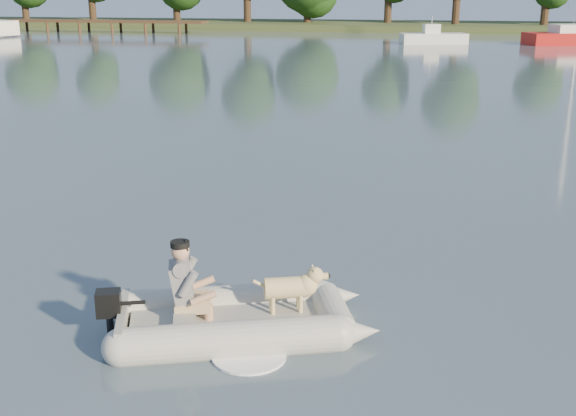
% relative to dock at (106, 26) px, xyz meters
% --- Properties ---
extents(water, '(160.00, 160.00, 0.00)m').
position_rel_dock_xyz_m(water, '(26.00, -52.00, -0.52)').
color(water, slate).
rests_on(water, ground).
extents(shore_bank, '(160.00, 12.00, 0.70)m').
position_rel_dock_xyz_m(shore_bank, '(26.00, 10.00, -0.27)').
color(shore_bank, '#47512D').
rests_on(shore_bank, water).
extents(dock, '(18.00, 2.00, 1.04)m').
position_rel_dock_xyz_m(dock, '(0.00, 0.00, 0.00)').
color(dock, '#4C331E').
rests_on(dock, water).
extents(dinghy, '(5.10, 4.55, 1.20)m').
position_rel_dock_xyz_m(dinghy, '(26.04, -52.63, -0.02)').
color(dinghy, '#A7A7A2').
rests_on(dinghy, water).
extents(man, '(0.76, 0.71, 0.92)m').
position_rel_dock_xyz_m(man, '(25.47, -52.79, 0.14)').
color(man, slate).
rests_on(man, dinghy).
extents(dog, '(0.85, 0.53, 0.53)m').
position_rel_dock_xyz_m(dog, '(26.55, -52.41, -0.08)').
color(dog, tan).
rests_on(dog, dinghy).
extents(outboard_motor, '(0.42, 0.35, 0.67)m').
position_rel_dock_xyz_m(outboard_motor, '(24.70, -53.10, -0.25)').
color(outboard_motor, black).
rests_on(outboard_motor, dinghy).
extents(motorboat, '(4.96, 2.93, 1.97)m').
position_rel_dock_xyz_m(motorboat, '(27.92, -7.75, 0.37)').
color(motorboat, white).
rests_on(motorboat, water).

